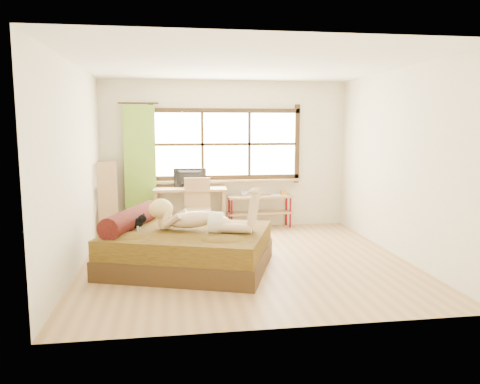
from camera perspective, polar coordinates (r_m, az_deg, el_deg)
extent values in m
plane|color=#9E754C|center=(6.68, 0.62, -8.36)|extent=(4.50, 4.50, 0.00)
plane|color=white|center=(6.45, 0.66, 15.29)|extent=(4.50, 4.50, 0.00)
plane|color=silver|center=(8.65, -1.73, 4.52)|extent=(4.50, 0.00, 4.50)
plane|color=silver|center=(4.23, 5.47, 0.68)|extent=(4.50, 0.00, 4.50)
plane|color=silver|center=(6.47, -19.48, 2.82)|extent=(0.00, 4.50, 4.50)
plane|color=silver|center=(7.14, 18.80, 3.32)|extent=(0.00, 4.50, 4.50)
cube|color=#FFEDBF|center=(8.63, -1.73, 5.84)|extent=(2.60, 0.01, 1.30)
cube|color=#A28358|center=(8.61, -1.66, 1.36)|extent=(2.80, 0.16, 0.04)
cube|color=#5E9328|center=(8.50, -12.07, 2.93)|extent=(0.55, 0.10, 2.20)
cube|color=black|center=(6.37, -6.28, -8.03)|extent=(2.48, 2.23, 0.26)
cube|color=#36260C|center=(6.30, -6.31, -5.79)|extent=(2.43, 2.18, 0.26)
cylinder|color=black|center=(6.52, -13.11, -3.21)|extent=(0.73, 1.41, 0.29)
cube|color=#A28358|center=(8.36, -6.10, 0.39)|extent=(1.31, 0.66, 0.04)
cube|color=#A28358|center=(8.22, -10.17, -2.60)|extent=(0.06, 0.06, 0.77)
cube|color=#A28358|center=(8.19, -1.99, -2.50)|extent=(0.06, 0.06, 0.77)
cube|color=#A28358|center=(8.68, -9.89, -2.02)|extent=(0.06, 0.06, 0.77)
cube|color=#A28358|center=(8.65, -2.15, -1.93)|extent=(0.06, 0.06, 0.77)
imported|color=black|center=(8.38, -6.13, 1.71)|extent=(0.58, 0.11, 0.33)
cube|color=#A28358|center=(7.96, -5.21, -2.22)|extent=(0.47, 0.47, 0.04)
cube|color=#A28358|center=(8.12, -5.23, -0.05)|extent=(0.45, 0.07, 0.51)
cube|color=#A28358|center=(7.83, -6.60, -4.25)|extent=(0.05, 0.05, 0.45)
cube|color=#A28358|center=(7.83, -3.78, -4.22)|extent=(0.05, 0.05, 0.45)
cube|color=#A28358|center=(8.20, -6.52, -3.68)|extent=(0.05, 0.05, 0.45)
cube|color=#A28358|center=(8.20, -3.84, -3.65)|extent=(0.05, 0.05, 0.45)
cube|color=#A28358|center=(8.65, 2.44, -0.58)|extent=(1.23, 0.38, 0.04)
cube|color=#A28358|center=(8.70, 2.43, -2.55)|extent=(1.23, 0.38, 0.03)
cylinder|color=maroon|center=(8.46, -1.02, -2.72)|extent=(0.04, 0.04, 0.61)
cylinder|color=maroon|center=(8.74, 6.16, -2.41)|extent=(0.04, 0.04, 0.61)
cylinder|color=maroon|center=(8.69, -1.33, -2.42)|extent=(0.04, 0.04, 0.61)
cylinder|color=maroon|center=(8.96, 5.68, -2.14)|extent=(0.04, 0.04, 0.61)
cube|color=#C98932|center=(8.76, 5.32, -0.09)|extent=(0.11, 0.11, 0.08)
imported|color=gray|center=(8.59, 0.47, -0.19)|extent=(0.12, 0.12, 0.09)
imported|color=gray|center=(8.68, 3.73, -0.36)|extent=(0.19, 0.25, 0.02)
cube|color=#A28358|center=(8.34, -15.65, -4.93)|extent=(0.38, 0.56, 0.03)
cube|color=#A28358|center=(8.27, -15.76, -2.23)|extent=(0.38, 0.56, 0.03)
cube|color=#A28358|center=(8.21, -15.87, 0.51)|extent=(0.38, 0.56, 0.03)
cube|color=#A28358|center=(8.16, -15.98, 3.29)|extent=(0.38, 0.56, 0.03)
cube|color=#A28358|center=(7.97, -15.80, -1.15)|extent=(0.32, 0.07, 1.28)
cube|color=#A28358|center=(8.49, -15.83, -0.60)|extent=(0.32, 0.07, 1.28)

